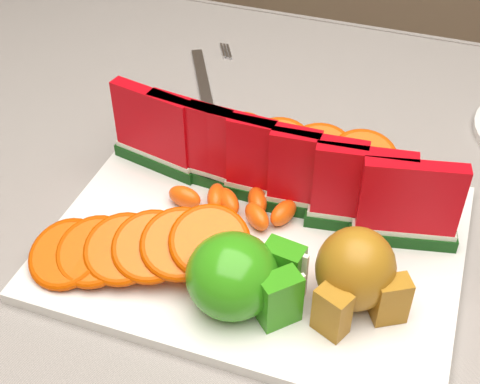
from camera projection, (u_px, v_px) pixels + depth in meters
name	position (u px, v px, depth m)	size (l,w,h in m)	color
table	(307.00, 331.00, 0.72)	(1.40, 0.90, 0.75)	#4E321A
tablecloth	(311.00, 293.00, 0.68)	(1.53, 1.03, 0.20)	gray
platter	(257.00, 241.00, 0.67)	(0.40, 0.30, 0.01)	silver
apple_cluster	(241.00, 277.00, 0.59)	(0.12, 0.11, 0.08)	#257708
pear_cluster	(356.00, 273.00, 0.58)	(0.09, 0.09, 0.08)	#9A6D09
fork	(205.00, 79.00, 0.91)	(0.09, 0.19, 0.00)	silver
watermelon_row	(273.00, 167.00, 0.68)	(0.39, 0.07, 0.10)	#0B3A12
orange_fan_front	(137.00, 247.00, 0.62)	(0.22, 0.13, 0.06)	#CB5208
orange_fan_back	(279.00, 144.00, 0.75)	(0.28, 0.10, 0.04)	#CB5208
tangerine_segments	(238.00, 204.00, 0.69)	(0.14, 0.06, 0.02)	red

